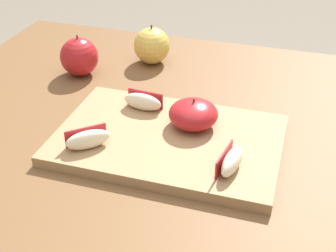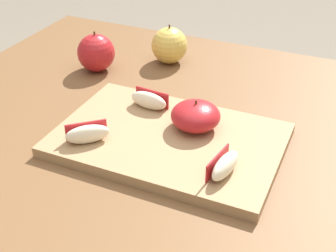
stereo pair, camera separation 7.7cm
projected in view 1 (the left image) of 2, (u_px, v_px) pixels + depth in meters
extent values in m
cube|color=brown|center=(186.00, 155.00, 0.80)|extent=(1.10, 0.93, 0.03)
cube|color=brown|center=(64.00, 147.00, 1.44)|extent=(0.06, 0.06, 0.69)
cube|color=#A37F56|center=(168.00, 141.00, 0.79)|extent=(0.37, 0.25, 0.02)
ellipsoid|color=#B21E23|center=(192.00, 114.00, 0.80)|extent=(0.08, 0.08, 0.05)
cylinder|color=#4C3319|center=(192.00, 101.00, 0.79)|extent=(0.00, 0.00, 0.01)
ellipsoid|color=#F4EACC|center=(143.00, 102.00, 0.85)|extent=(0.07, 0.03, 0.03)
cube|color=#B21E23|center=(146.00, 99.00, 0.86)|extent=(0.07, 0.01, 0.03)
ellipsoid|color=#F4EACC|center=(88.00, 140.00, 0.75)|extent=(0.07, 0.06, 0.03)
cube|color=#B21E23|center=(86.00, 135.00, 0.76)|extent=(0.05, 0.05, 0.03)
ellipsoid|color=#F4EACC|center=(232.00, 161.00, 0.70)|extent=(0.03, 0.07, 0.03)
cube|color=#B21E23|center=(224.00, 159.00, 0.71)|extent=(0.01, 0.07, 0.03)
sphere|color=#B21E23|center=(79.00, 57.00, 1.00)|extent=(0.08, 0.08, 0.08)
cylinder|color=#4C3319|center=(77.00, 38.00, 0.98)|extent=(0.00, 0.00, 0.01)
sphere|color=#DBBC51|center=(152.00, 46.00, 1.05)|extent=(0.08, 0.08, 0.08)
cylinder|color=#4C3319|center=(151.00, 28.00, 1.03)|extent=(0.00, 0.00, 0.01)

